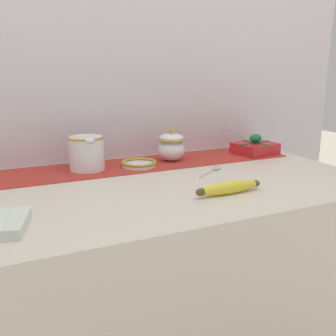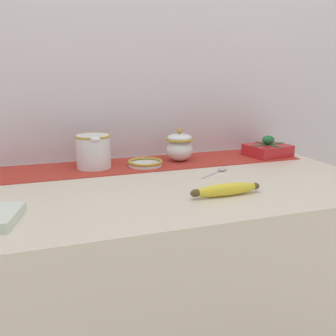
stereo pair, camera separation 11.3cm
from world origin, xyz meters
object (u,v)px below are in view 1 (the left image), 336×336
Objects in this scene: sugar_bowl at (171,146)px; gift_box at (255,147)px; cream_pitcher at (87,152)px; spoon at (215,169)px; banana at (229,188)px; small_dish at (139,164)px.

sugar_bowl is 0.69× the size of gift_box.
cream_pitcher reaches higher than gift_box.
gift_box is (0.37, -0.03, -0.03)m from sugar_bowl.
banana is at bearing -147.15° from spoon.
spoon is (0.08, -0.18, -0.05)m from sugar_bowl.
gift_box is at bearing 45.11° from banana.
sugar_bowl reaches higher than spoon.
banana is (0.30, -0.42, -0.05)m from cream_pitcher.
cream_pitcher is at bearing 125.25° from banana.
gift_box reaches higher than small_dish.
spoon is 0.32m from gift_box.
small_dish is at bearing 113.67° from spoon.
gift_box reaches higher than spoon.
cream_pitcher is 0.32m from sugar_bowl.
banana is (0.12, -0.39, 0.00)m from small_dish.
cream_pitcher is 1.16× the size of small_dish.
small_dish is 0.41m from banana.
cream_pitcher is 0.52m from banana.
banana is 0.55m from gift_box.
gift_box is (0.39, 0.39, 0.01)m from banana.
sugar_bowl is 0.21m from spoon.
gift_box is at bearing -5.34° from spoon.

